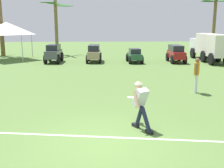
{
  "coord_description": "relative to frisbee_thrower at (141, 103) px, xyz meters",
  "views": [
    {
      "loc": [
        -0.05,
        -6.8,
        3.06
      ],
      "look_at": [
        0.34,
        3.08,
        0.9
      ],
      "focal_mm": 45.0,
      "sensor_mm": 36.0,
      "label": 1
    }
  ],
  "objects": [
    {
      "name": "ground_plane",
      "position": [
        -1.08,
        -0.95,
        -0.8
      ],
      "size": [
        80.0,
        80.0,
        0.0
      ],
      "primitive_type": "plane",
      "color": "#4D6A33"
    },
    {
      "name": "field_line_paint",
      "position": [
        -1.08,
        -0.55,
        -0.79
      ],
      "size": [
        20.25,
        2.95,
        0.01
      ],
      "primitive_type": "cube",
      "rotation": [
        0.0,
        0.0,
        -0.14
      ],
      "color": "white",
      "rests_on": "ground_plane"
    },
    {
      "name": "frisbee_thrower",
      "position": [
        0.0,
        0.0,
        0.0
      ],
      "size": [
        0.58,
        1.09,
        1.41
      ],
      "color": "#191E38",
      "rests_on": "ground_plane"
    },
    {
      "name": "frisbee_in_flight",
      "position": [
        -0.19,
        0.7,
        -0.02
      ],
      "size": [
        0.35,
        0.35,
        0.05
      ],
      "color": "white"
    },
    {
      "name": "teammate_near_sideline",
      "position": [
        3.08,
        4.27,
        0.15
      ],
      "size": [
        0.32,
        0.48,
        1.56
      ],
      "color": "silver",
      "rests_on": "ground_plane"
    },
    {
      "name": "parked_car_slot_a",
      "position": [
        -4.84,
        14.42,
        -0.05
      ],
      "size": [
        1.24,
        2.39,
        1.4
      ],
      "color": "#474C51",
      "rests_on": "ground_plane"
    },
    {
      "name": "parked_car_slot_b",
      "position": [
        -1.68,
        14.61,
        -0.07
      ],
      "size": [
        1.21,
        2.43,
        1.34
      ],
      "color": "#998466",
      "rests_on": "ground_plane"
    },
    {
      "name": "parked_car_slot_c",
      "position": [
        1.5,
        14.09,
        -0.23
      ],
      "size": [
        1.18,
        2.24,
        1.1
      ],
      "color": "#235133",
      "rests_on": "ground_plane"
    },
    {
      "name": "parked_car_slot_d",
      "position": [
        4.79,
        14.15,
        -0.07
      ],
      "size": [
        1.17,
        2.41,
        1.34
      ],
      "color": "maroon",
      "rests_on": "ground_plane"
    },
    {
      "name": "box_truck",
      "position": [
        7.57,
        14.69,
        0.44
      ],
      "size": [
        1.4,
        5.9,
        2.2
      ],
      "color": "silver",
      "rests_on": "ground_plane"
    },
    {
      "name": "palm_tree_left_of_centre",
      "position": [
        -10.33,
        19.06,
        2.76
      ],
      "size": [
        3.05,
        3.15,
        6.06
      ],
      "color": "brown",
      "rests_on": "ground_plane"
    },
    {
      "name": "palm_tree_right_of_centre",
      "position": [
        -5.42,
        20.23,
        2.38
      ],
      "size": [
        3.31,
        3.19,
        5.16
      ],
      "color": "brown",
      "rests_on": "ground_plane"
    },
    {
      "name": "palm_tree_far_right",
      "position": [
        11.05,
        22.57,
        2.63
      ],
      "size": [
        3.19,
        3.38,
        5.73
      ],
      "color": "brown",
      "rests_on": "ground_plane"
    },
    {
      "name": "event_tent",
      "position": [
        -8.98,
        16.4,
        1.82
      ],
      "size": [
        3.41,
        3.41,
        3.13
      ],
      "color": "#B2B5BA",
      "rests_on": "ground_plane"
    }
  ]
}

